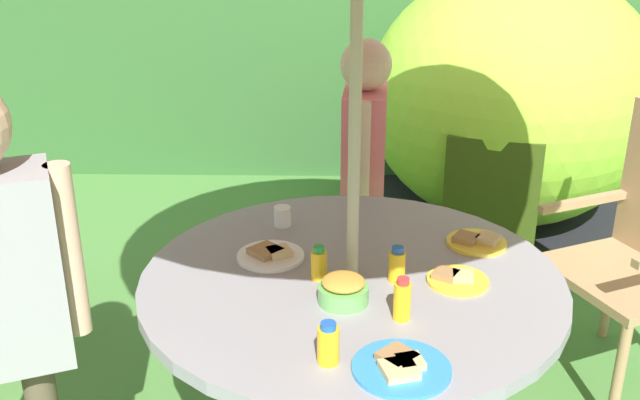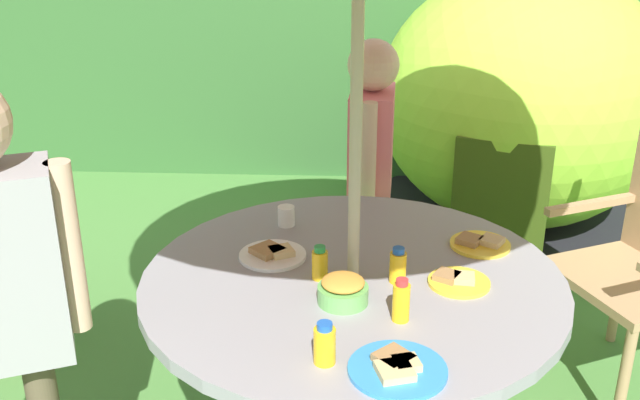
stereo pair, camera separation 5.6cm
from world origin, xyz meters
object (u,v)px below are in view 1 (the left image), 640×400
object	(u,v)px
garden_table	(351,306)
cup_near	(282,216)
child_in_pink_shirt	(364,145)
plate_back_edge	(271,255)
juice_bottle_near_right	(319,264)
juice_bottle_far_left	(402,300)
snack_bowl	(343,290)
plate_center_back	(456,279)
dome_tent	(511,97)
plate_mid_right	(477,241)
juice_bottle_center_front	(328,344)
plate_near_left	(401,367)
juice_bottle_far_right	(397,265)

from	to	relation	value
garden_table	cup_near	distance (m)	0.46
child_in_pink_shirt	plate_back_edge	distance (m)	0.92
juice_bottle_near_right	juice_bottle_far_left	bearing A→B (deg)	-44.10
cup_near	snack_bowl	bearing A→B (deg)	-67.97
plate_center_back	plate_back_edge	distance (m)	0.60
dome_tent	juice_bottle_far_left	size ratio (longest dim) A/B	17.03
plate_center_back	plate_mid_right	distance (m)	0.28
juice_bottle_center_front	juice_bottle_far_left	bearing A→B (deg)	46.34
juice_bottle_far_left	cup_near	bearing A→B (deg)	121.41
garden_table	plate_back_edge	xyz separation A→B (m)	(-0.26, 0.12, 0.12)
snack_bowl	juice_bottle_far_left	size ratio (longest dim) A/B	1.15
snack_bowl	juice_bottle_near_right	distance (m)	0.16
plate_back_edge	plate_near_left	bearing A→B (deg)	-58.18
plate_near_left	cup_near	xyz separation A→B (m)	(-0.35, 0.85, 0.02)
plate_mid_right	juice_bottle_near_right	bearing A→B (deg)	-154.61
child_in_pink_shirt	snack_bowl	world-z (taller)	child_in_pink_shirt
juice_bottle_near_right	juice_bottle_center_front	bearing A→B (deg)	-85.58
dome_tent	plate_back_edge	world-z (taller)	dome_tent
juice_bottle_near_right	plate_back_edge	bearing A→B (deg)	139.85
juice_bottle_center_front	cup_near	bearing A→B (deg)	101.82
dome_tent	juice_bottle_far_left	world-z (taller)	dome_tent
snack_bowl	juice_bottle_far_right	xyz separation A→B (m)	(0.16, 0.13, 0.01)
plate_near_left	plate_mid_right	world-z (taller)	same
dome_tent	juice_bottle_near_right	world-z (taller)	dome_tent
plate_near_left	juice_bottle_near_right	size ratio (longest dim) A/B	2.29
plate_back_edge	juice_bottle_far_right	world-z (taller)	juice_bottle_far_right
garden_table	snack_bowl	xyz separation A→B (m)	(-0.03, -0.16, 0.15)
plate_near_left	plate_back_edge	xyz separation A→B (m)	(-0.38, 0.61, -0.00)
child_in_pink_shirt	juice_bottle_far_right	distance (m)	1.01
plate_near_left	juice_bottle_center_front	bearing A→B (deg)	170.19
plate_center_back	juice_bottle_near_right	world-z (taller)	juice_bottle_near_right
dome_tent	child_in_pink_shirt	bearing A→B (deg)	-110.93
plate_mid_right	juice_bottle_near_right	distance (m)	0.58
child_in_pink_shirt	juice_bottle_near_right	distance (m)	1.01
juice_bottle_far_left	cup_near	size ratio (longest dim) A/B	1.80
plate_center_back	plate_mid_right	xyz separation A→B (m)	(0.11, 0.26, 0.00)
plate_near_left	juice_bottle_near_right	distance (m)	0.52
child_in_pink_shirt	juice_bottle_far_left	size ratio (longest dim) A/B	9.76
plate_near_left	cup_near	world-z (taller)	cup_near
plate_mid_right	juice_bottle_far_right	world-z (taller)	juice_bottle_far_right
plate_near_left	plate_center_back	world-z (taller)	same
plate_mid_right	juice_bottle_center_front	bearing A→B (deg)	-125.47
dome_tent	cup_near	xyz separation A→B (m)	(-1.17, -1.73, 0.02)
garden_table	juice_bottle_far_left	xyz separation A→B (m)	(0.13, -0.24, 0.17)
plate_center_back	juice_bottle_near_right	distance (m)	0.42
child_in_pink_shirt	plate_back_edge	world-z (taller)	child_in_pink_shirt
juice_bottle_far_right	dome_tent	bearing A→B (deg)	69.48
child_in_pink_shirt	cup_near	xyz separation A→B (m)	(-0.31, -0.61, -0.06)
cup_near	plate_center_back	bearing A→B (deg)	-35.60
dome_tent	plate_center_back	bearing A→B (deg)	-89.45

